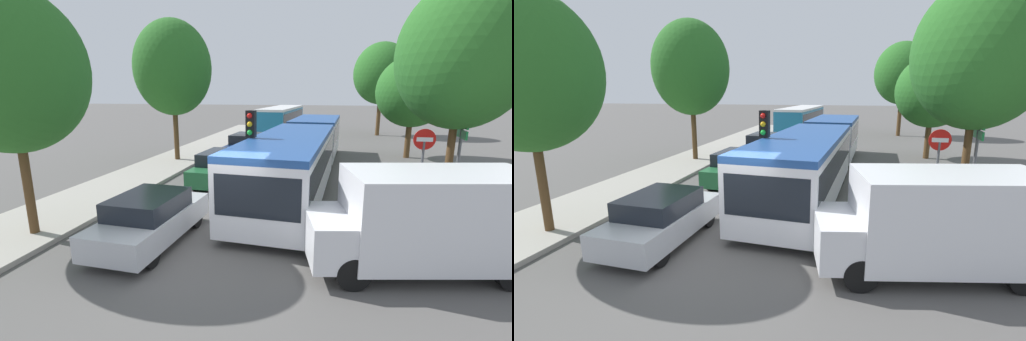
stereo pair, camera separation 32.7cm
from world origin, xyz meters
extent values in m
plane|color=#565451|center=(0.00, 0.00, 0.00)|extent=(200.00, 200.00, 0.00)
cube|color=#9E998E|center=(-6.02, 13.81, 0.07)|extent=(3.20, 37.62, 0.14)
cube|color=silver|center=(1.41, 4.91, 1.27)|extent=(3.19, 9.46, 2.01)
cube|color=black|center=(1.41, 4.91, 1.63)|extent=(3.18, 9.09, 0.88)
cube|color=#234C93|center=(1.41, 4.91, 2.37)|extent=(3.19, 9.46, 0.20)
cube|color=silver|center=(2.07, 13.69, 1.27)|extent=(2.97, 6.53, 2.01)
cube|color=black|center=(2.07, 13.69, 1.63)|extent=(2.97, 6.28, 0.88)
cube|color=#234C93|center=(2.07, 13.69, 2.37)|extent=(2.97, 6.53, 0.20)
cylinder|color=black|center=(1.80, 10.03, 1.27)|extent=(1.91, 1.12, 1.84)
cube|color=black|center=(1.06, 0.31, 1.51)|extent=(2.20, 0.26, 1.08)
cylinder|color=black|center=(2.23, 1.86, 0.49)|extent=(0.37, 1.00, 0.98)
cylinder|color=black|center=(0.14, 2.02, 0.49)|extent=(0.37, 1.00, 0.98)
cylinder|color=black|center=(2.68, 7.79, 0.49)|extent=(0.37, 1.00, 0.98)
cylinder|color=black|center=(0.59, 7.95, 0.49)|extent=(0.37, 1.00, 0.98)
cylinder|color=black|center=(3.12, 13.61, 0.49)|extent=(0.37, 1.00, 0.98)
cylinder|color=black|center=(1.03, 13.77, 0.49)|extent=(0.37, 1.00, 0.98)
cube|color=teal|center=(-1.79, 27.62, 1.29)|extent=(3.48, 11.79, 2.02)
cube|color=black|center=(-1.79, 27.62, 1.65)|extent=(3.46, 11.21, 0.85)
cube|color=silver|center=(-1.79, 27.62, 2.40)|extent=(3.48, 11.79, 0.20)
cylinder|color=black|center=(-2.56, 31.53, 0.51)|extent=(0.38, 1.03, 1.01)
cylinder|color=black|center=(-0.40, 31.36, 0.51)|extent=(0.38, 1.03, 1.01)
cylinder|color=black|center=(-3.14, 24.23, 0.51)|extent=(0.38, 1.03, 1.01)
cylinder|color=black|center=(-0.98, 24.06, 0.51)|extent=(0.38, 1.03, 1.01)
cube|color=#B7BABF|center=(-1.87, 0.49, 0.56)|extent=(1.88, 4.02, 0.64)
cube|color=black|center=(-1.88, 0.39, 1.12)|extent=(1.64, 2.14, 0.49)
cylinder|color=black|center=(-2.50, 1.78, 0.30)|extent=(0.24, 0.61, 0.60)
cylinder|color=black|center=(-1.10, 1.70, 0.30)|extent=(0.24, 0.61, 0.60)
cylinder|color=black|center=(-2.64, -0.73, 0.30)|extent=(0.24, 0.61, 0.60)
cylinder|color=black|center=(-1.24, -0.81, 0.30)|extent=(0.24, 0.61, 0.60)
cube|color=#236638|center=(-1.74, 6.76, 0.60)|extent=(2.02, 4.32, 0.69)
cube|color=black|center=(-1.74, 6.66, 1.21)|extent=(1.77, 2.30, 0.52)
cylinder|color=black|center=(-2.41, 8.16, 0.32)|extent=(0.26, 0.66, 0.64)
cylinder|color=black|center=(-0.91, 8.07, 0.32)|extent=(0.26, 0.66, 0.64)
cylinder|color=black|center=(-2.56, 5.45, 0.32)|extent=(0.26, 0.66, 0.64)
cylinder|color=black|center=(-1.06, 5.37, 0.32)|extent=(0.26, 0.66, 0.64)
cube|color=#284799|center=(-1.99, 12.83, 0.63)|extent=(2.09, 4.48, 0.71)
cube|color=black|center=(-1.99, 12.73, 1.25)|extent=(1.83, 2.39, 0.54)
cylinder|color=black|center=(-2.69, 14.27, 0.33)|extent=(0.27, 0.68, 0.67)
cylinder|color=black|center=(-1.13, 14.19, 0.33)|extent=(0.27, 0.68, 0.67)
cylinder|color=black|center=(-2.84, 11.47, 0.33)|extent=(0.27, 0.68, 0.67)
cylinder|color=black|center=(-1.28, 11.39, 0.33)|extent=(0.27, 0.68, 0.67)
cube|color=silver|center=(5.20, 0.42, 1.31)|extent=(4.41, 2.77, 2.00)
cube|color=silver|center=(2.75, -0.07, 0.84)|extent=(1.26, 2.04, 1.00)
cylinder|color=black|center=(3.31, -0.82, 0.36)|extent=(0.75, 0.38, 0.72)
cylinder|color=black|center=(2.98, 0.83, 0.36)|extent=(0.75, 0.38, 0.72)
cylinder|color=black|center=(6.21, 1.48, 0.36)|extent=(0.75, 0.38, 0.72)
cylinder|color=#56595E|center=(0.14, 3.90, 1.70)|extent=(0.12, 0.12, 3.40)
cube|color=black|center=(0.14, 3.90, 2.95)|extent=(0.35, 0.28, 0.90)
sphere|color=red|center=(0.13, 3.75, 3.23)|extent=(0.18, 0.18, 0.18)
sphere|color=#EAAD14|center=(0.13, 3.75, 2.95)|extent=(0.18, 0.18, 0.18)
sphere|color=green|center=(0.13, 3.75, 2.67)|extent=(0.18, 0.18, 0.18)
cylinder|color=#56595E|center=(5.87, 4.68, 1.20)|extent=(0.08, 0.08, 2.40)
cylinder|color=red|center=(5.87, 4.68, 2.47)|extent=(0.70, 0.03, 0.70)
cube|color=white|center=(5.87, 4.66, 2.47)|extent=(0.50, 0.04, 0.14)
cylinder|color=#56595E|center=(7.17, 5.27, 1.80)|extent=(0.10, 0.10, 3.60)
cube|color=#197A38|center=(7.17, 5.27, 3.30)|extent=(0.22, 1.40, 0.28)
cube|color=#197A38|center=(7.17, 5.27, 2.96)|extent=(0.22, 1.40, 0.28)
cube|color=#197A38|center=(7.17, 5.27, 2.62)|extent=(0.22, 1.40, 0.28)
cylinder|color=#51381E|center=(-5.30, 0.14, 1.47)|extent=(0.24, 0.24, 2.95)
ellipsoid|color=#286623|center=(-5.30, 0.14, 4.52)|extent=(3.78, 3.78, 4.20)
ellipsoid|color=#33752D|center=(-5.80, 0.53, 3.89)|extent=(2.27, 2.27, 2.31)
cylinder|color=#51381E|center=(-5.85, 11.03, 1.67)|extent=(0.29, 0.29, 3.35)
ellipsoid|color=#286623|center=(-5.85, 11.03, 5.30)|extent=(4.31, 4.31, 5.21)
cylinder|color=#51381E|center=(6.83, 5.10, 1.69)|extent=(0.25, 0.25, 3.37)
ellipsoid|color=#286623|center=(6.83, 5.10, 5.14)|extent=(4.11, 4.11, 4.71)
cylinder|color=#51381E|center=(7.66, 14.97, 1.22)|extent=(0.33, 0.33, 2.43)
ellipsoid|color=#286623|center=(7.66, 14.97, 4.03)|extent=(4.25, 4.25, 4.25)
cylinder|color=#51381E|center=(7.44, 26.36, 1.78)|extent=(0.35, 0.35, 3.56)
ellipsoid|color=#286623|center=(7.44, 26.36, 5.63)|extent=(5.02, 5.02, 5.51)
camera|label=1|loc=(2.61, -7.47, 4.01)|focal=24.00mm
camera|label=2|loc=(2.93, -7.40, 4.01)|focal=24.00mm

